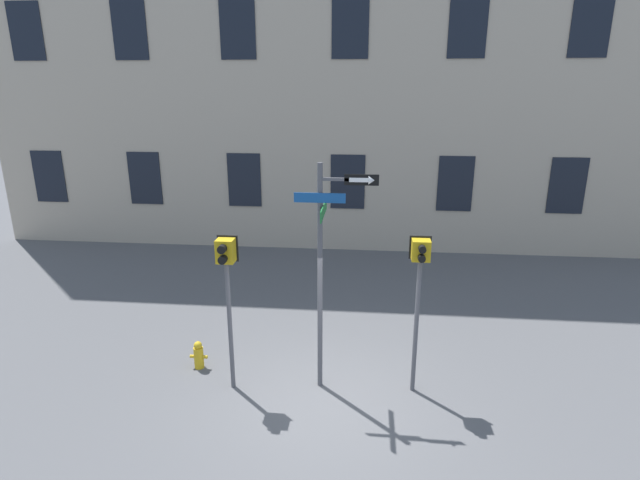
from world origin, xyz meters
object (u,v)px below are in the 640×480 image
at_px(pedestrian_signal_left, 227,273).
at_px(fire_hydrant, 199,355).
at_px(pedestrian_signal_right, 419,276).
at_px(street_sign_pole, 325,259).

distance_m(pedestrian_signal_left, fire_hydrant, 2.22).
height_order(pedestrian_signal_left, pedestrian_signal_right, pedestrian_signal_right).
distance_m(street_sign_pole, fire_hydrant, 3.36).
relative_size(pedestrian_signal_left, fire_hydrant, 5.09).
bearing_deg(pedestrian_signal_right, fire_hydrant, 174.99).
distance_m(street_sign_pole, pedestrian_signal_left, 1.70).
relative_size(street_sign_pole, pedestrian_signal_right, 1.43).
bearing_deg(fire_hydrant, street_sign_pole, -8.41).
xyz_separation_m(pedestrian_signal_left, fire_hydrant, (-0.84, 0.59, -1.97)).
bearing_deg(fire_hydrant, pedestrian_signal_left, -35.03).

